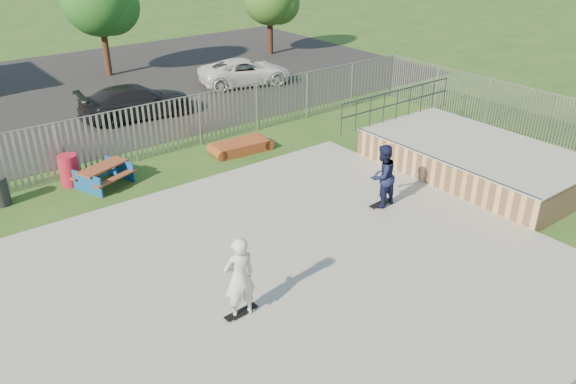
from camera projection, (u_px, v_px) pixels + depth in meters
ground at (258, 292)px, 13.14m from camera, size 120.00×120.00×0.00m
concrete_slab at (258, 289)px, 13.11m from camera, size 15.00×12.00×0.15m
quarter_pipe at (473, 159)px, 18.81m from camera, size 5.50×7.05×2.19m
fence at (197, 177)px, 16.50m from camera, size 26.04×16.02×2.00m
picnic_table at (104, 176)px, 18.13m from camera, size 2.02×1.85×0.69m
funbox at (241, 147)px, 20.79m from camera, size 2.02×1.13×0.39m
trash_bin_red at (69, 170)px, 18.13m from camera, size 0.62×0.62×1.03m
parking_lot at (30, 100)px, 26.63m from camera, size 40.00×18.00×0.02m
car_dark at (136, 101)px, 24.04m from camera, size 5.00×2.42×1.40m
car_white at (245, 72)px, 28.71m from camera, size 5.12×3.28×1.31m
skateboard_a at (380, 204)px, 16.71m from camera, size 0.81×0.27×0.08m
skateboard_b at (241, 313)px, 12.16m from camera, size 0.81×0.25×0.08m
skater_navy at (382, 176)px, 16.30m from camera, size 0.99×0.81×1.92m
skater_white at (240, 278)px, 11.75m from camera, size 0.75×0.53×1.92m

